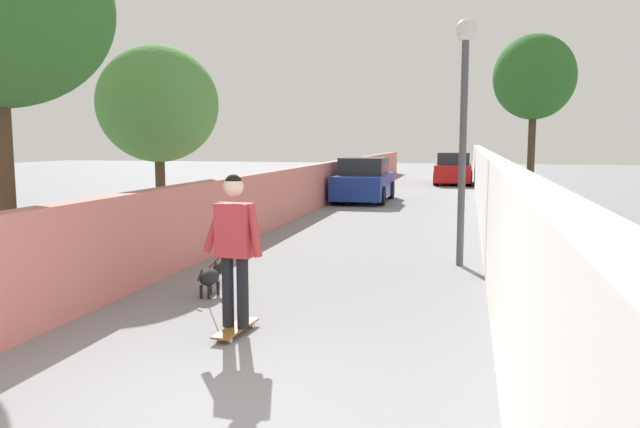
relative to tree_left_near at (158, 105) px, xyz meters
name	(u,v)px	position (x,y,z in m)	size (l,w,h in m)	color
ground_plane	(394,213)	(6.50, -4.09, -2.87)	(80.00, 80.00, 0.00)	gray
wall_left	(291,193)	(4.50, -1.52, -2.17)	(48.00, 0.30, 1.39)	#CC726B
fence_right	(486,189)	(4.50, -6.66, -1.95)	(48.00, 0.30, 1.84)	white
tree_left_near	(158,105)	(0.00, 0.00, 0.00)	(2.46, 2.46, 4.06)	#473523
tree_right_mid	(534,78)	(5.50, -7.81, 0.88)	(2.10, 2.10, 4.87)	#473523
lamp_post	(464,98)	(-0.92, -6.11, -0.03)	(0.36, 0.36, 4.12)	#4C4C51
skateboard	(236,328)	(-5.37, -3.76, -2.80)	(0.81, 0.27, 0.08)	brown
person_skateboarder	(234,239)	(-5.37, -3.76, -1.79)	(0.25, 0.71, 1.69)	black
dog	(211,276)	(-3.87, -2.80, -2.59)	(1.81, 1.09, 1.06)	black
car_near	(364,181)	(9.65, -2.67, -2.15)	(3.86, 1.80, 1.54)	navy
car_far	(454,169)	(19.24, -5.51, -2.15)	(3.96, 1.80, 1.54)	#B71414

